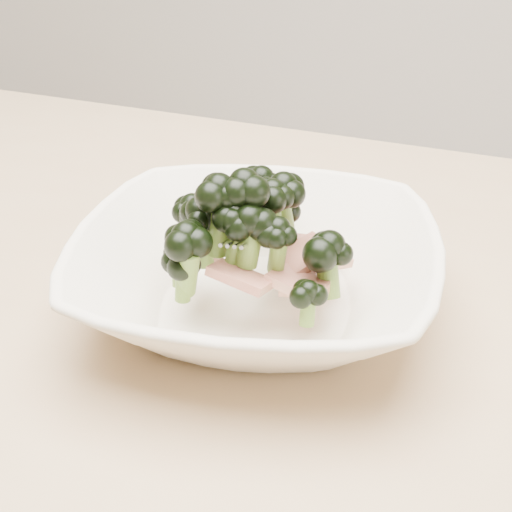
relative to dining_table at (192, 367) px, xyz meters
The scene contains 2 objects.
dining_table is the anchor object (origin of this frame).
broccoli_dish 0.16m from the dining_table, 17.40° to the right, with size 0.34×0.34×0.13m.
Camera 1 is at (0.26, -0.47, 1.07)m, focal length 50.00 mm.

